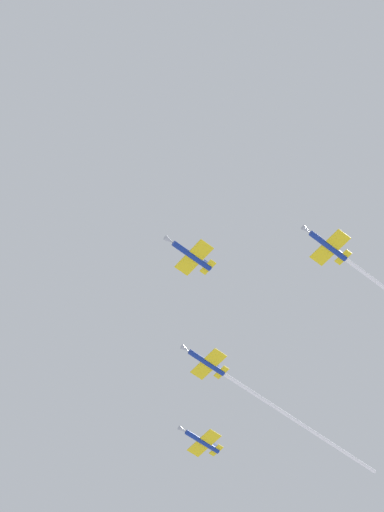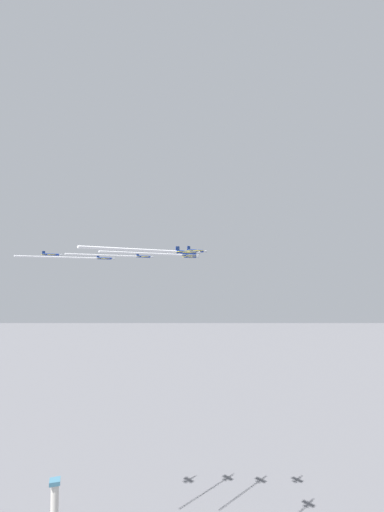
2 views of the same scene
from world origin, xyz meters
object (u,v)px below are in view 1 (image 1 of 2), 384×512
Objects in this scene: jet_port_inner at (380,284)px; jet_starboard_outer at (202,441)px; jet_lead at (191,255)px; jet_starboard_inner at (262,399)px.

jet_port_inner is 4.22× the size of jet_starboard_outer.
jet_lead is at bearing 138.02° from jet_starboard_outer.
jet_port_inner reaches higher than jet_starboard_inner.
jet_starboard_inner is at bearing -62.18° from jet_lead.
jet_starboard_inner is at bearing -2.32° from jet_port_inner.
jet_starboard_outer reaches higher than jet_starboard_inner.
jet_starboard_outer is (-12.08, -47.07, 0.75)m from jet_lead.
jet_starboard_inner is at bearing -174.57° from jet_starboard_outer.
jet_starboard_outer is at bearing 0.27° from jet_port_inner.
jet_port_inner reaches higher than jet_lead.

